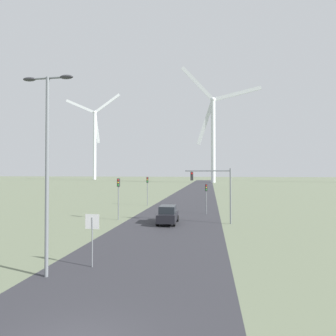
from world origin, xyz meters
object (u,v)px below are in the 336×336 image
traffic_light_post_mid_left (147,185)px  traffic_light_mast_overhead (214,184)px  traffic_light_post_near_left (118,190)px  car_approaching (168,215)px  streetlamp (47,151)px  wind_turbine_left (213,129)px  stop_sign_near (92,230)px  wind_turbine_far_left (95,138)px  traffic_light_post_near_right (206,192)px

traffic_light_post_mid_left → traffic_light_mast_overhead: 16.25m
traffic_light_post_near_left → car_approaching: (5.66, -1.17, -2.39)m
streetlamp → traffic_light_post_near_left: 15.82m
streetlamp → wind_turbine_left: wind_turbine_left is taller
stop_sign_near → traffic_light_post_near_left: size_ratio=0.64×
streetlamp → wind_turbine_far_left: size_ratio=0.16×
traffic_light_post_near_right → wind_turbine_far_left: wind_turbine_far_left is taller
stop_sign_near → traffic_light_post_mid_left: 26.46m
traffic_light_post_mid_left → wind_turbine_left: wind_turbine_left is taller
stop_sign_near → traffic_light_post_near_right: 20.46m
wind_turbine_left → traffic_light_mast_overhead: bearing=-90.6°
wind_turbine_far_left → streetlamp: bearing=-65.9°
wind_turbine_far_left → wind_turbine_left: (84.20, -43.90, -3.24)m
stop_sign_near → car_approaching: stop_sign_near is taller
traffic_light_mast_overhead → car_approaching: size_ratio=1.35×
traffic_light_post_near_left → traffic_light_post_mid_left: 12.41m
traffic_light_mast_overhead → wind_turbine_far_left: bearing=118.7°
streetlamp → wind_turbine_far_left: wind_turbine_far_left is taller
traffic_light_post_near_right → car_approaching: traffic_light_post_near_right is taller
car_approaching → wind_turbine_left: 111.57m
traffic_light_post_mid_left → wind_turbine_left: (11.21, 94.74, 23.76)m
streetlamp → wind_turbine_left: bearing=85.5°
stop_sign_near → traffic_light_post_near_right: traffic_light_post_near_right is taller
streetlamp → traffic_light_post_mid_left: (-1.61, 27.85, -2.99)m
streetlamp → car_approaching: streetlamp is taller
traffic_light_post_near_left → wind_turbine_left: wind_turbine_left is taller
streetlamp → traffic_light_post_near_left: bearing=96.8°
traffic_light_post_near_left → stop_sign_near: bearing=-75.8°
traffic_light_post_near_left → traffic_light_post_mid_left: size_ratio=1.01×
stop_sign_near → wind_turbine_far_left: size_ratio=0.05×
traffic_light_post_mid_left → streetlamp: bearing=-86.7°
stop_sign_near → traffic_light_post_near_left: (-3.50, 13.82, 1.28)m
traffic_light_post_near_right → traffic_light_post_mid_left: (-9.18, 6.66, 0.51)m
traffic_light_post_near_left → wind_turbine_left: size_ratio=0.07×
traffic_light_mast_overhead → stop_sign_near: bearing=-116.7°
traffic_light_post_near_right → wind_turbine_far_left: 169.17m
streetlamp → traffic_light_post_near_right: 22.77m
stop_sign_near → wind_turbine_left: wind_turbine_left is taller
streetlamp → traffic_light_post_near_right: bearing=70.3°
traffic_light_post_mid_left → car_approaching: size_ratio=1.07×
traffic_light_post_near_right → wind_turbine_far_left: (-82.17, 145.29, 27.52)m
traffic_light_post_near_right → wind_turbine_left: size_ratio=0.06×
traffic_light_post_near_left → traffic_light_post_near_right: traffic_light_post_near_left is taller
traffic_light_post_near_left → wind_turbine_far_left: (-72.75, 151.04, 26.96)m
stop_sign_near → wind_turbine_left: (7.95, 120.96, 25.00)m
car_approaching → traffic_light_mast_overhead: bearing=10.1°
wind_turbine_left → wind_turbine_far_left: bearing=152.5°
car_approaching → wind_turbine_left: bearing=86.9°
stop_sign_near → traffic_light_post_near_right: bearing=73.2°
traffic_light_post_near_left → wind_turbine_far_left: 169.80m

